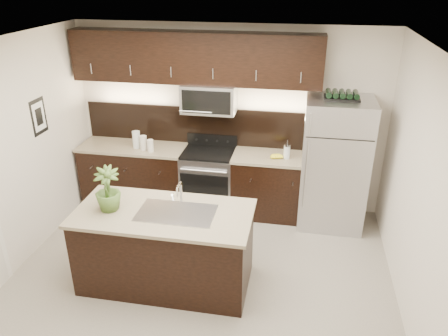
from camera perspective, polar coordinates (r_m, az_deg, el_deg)
name	(u,v)px	position (r m, az deg, el deg)	size (l,w,h in m)	color
ground	(200,279)	(5.37, -3.20, -14.29)	(4.50, 4.50, 0.00)	gray
room_walls	(184,148)	(4.49, -5.20, 2.64)	(4.52, 4.02, 2.71)	silver
counter_run	(196,179)	(6.59, -3.74, -1.44)	(3.51, 0.65, 0.94)	black
upper_fixtures	(197,66)	(6.18, -3.60, 13.17)	(3.49, 0.40, 1.66)	black
island	(166,247)	(5.10, -7.64, -10.22)	(1.96, 0.96, 0.94)	black
sink_faucet	(177,211)	(4.81, -6.22, -5.65)	(0.84, 0.50, 0.28)	silver
refrigerator	(334,164)	(6.20, 14.19, 0.56)	(0.88, 0.80, 1.83)	#B2B2B7
wine_rack	(342,95)	(5.88, 15.17, 9.15)	(0.45, 0.28, 0.11)	black
plant	(107,189)	(4.90, -14.99, -2.68)	(0.28, 0.28, 0.50)	#405C25
canisters	(142,142)	(6.51, -10.71, 3.37)	(0.35, 0.21, 0.25)	silver
french_press	(287,152)	(6.14, 8.20, 2.14)	(0.09, 0.09, 0.27)	silver
bananas	(273,156)	(6.15, 6.37, 1.55)	(0.19, 0.14, 0.06)	yellow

